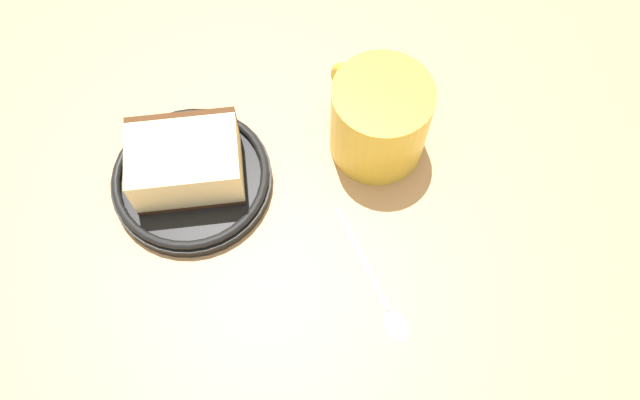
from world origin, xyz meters
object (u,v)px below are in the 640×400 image
(small_plate, at_px, (192,179))
(teaspoon, at_px, (384,301))
(tea_mug, at_px, (379,118))
(cake_slice, at_px, (186,162))

(small_plate, distance_m, teaspoon, 0.21)
(small_plate, distance_m, tea_mug, 0.18)
(cake_slice, relative_size, teaspoon, 0.92)
(cake_slice, distance_m, teaspoon, 0.21)
(small_plate, bearing_deg, tea_mug, 21.42)
(tea_mug, distance_m, teaspoon, 0.16)
(small_plate, xyz_separation_m, teaspoon, (0.19, -0.09, -0.01))
(tea_mug, bearing_deg, teaspoon, -82.05)
(small_plate, height_order, teaspoon, small_plate)
(cake_slice, xyz_separation_m, teaspoon, (0.19, -0.09, -0.03))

